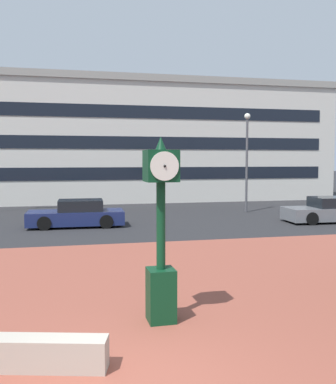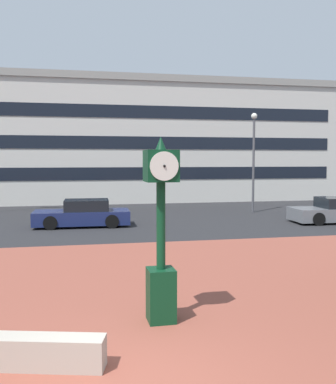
{
  "view_description": "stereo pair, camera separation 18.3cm",
  "coord_description": "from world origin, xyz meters",
  "views": [
    {
      "loc": [
        -0.61,
        -5.76,
        3.21
      ],
      "look_at": [
        1.2,
        2.37,
        2.58
      ],
      "focal_mm": 40.31,
      "sensor_mm": 36.0,
      "label": 1
    },
    {
      "loc": [
        -0.43,
        -5.8,
        3.21
      ],
      "look_at": [
        1.2,
        2.37,
        2.58
      ],
      "focal_mm": 40.31,
      "sensor_mm": 36.0,
      "label": 2
    }
  ],
  "objects": [
    {
      "name": "plaza_brick_paving",
      "position": [
        0.0,
        3.23,
        0.0
      ],
      "size": [
        44.0,
        14.47,
        0.01
      ],
      "primitive_type": "cube",
      "color": "brown",
      "rests_on": "ground"
    },
    {
      "name": "planter_wall",
      "position": [
        -1.69,
        1.02,
        0.25
      ],
      "size": [
        3.2,
        1.18,
        0.5
      ],
      "primitive_type": "cube",
      "rotation": [
        0.0,
        0.0,
        -0.25
      ],
      "color": "#ADA393",
      "rests_on": "ground"
    },
    {
      "name": "street_clock",
      "position": [
        1.06,
        2.41,
        1.75
      ],
      "size": [
        0.62,
        0.73,
        3.65
      ],
      "rotation": [
        0.0,
        0.0,
        0.02
      ],
      "color": "#0C381E",
      "rests_on": "ground"
    },
    {
      "name": "car_street_near",
      "position": [
        -0.42,
        15.1,
        0.57
      ],
      "size": [
        4.54,
        1.98,
        1.28
      ],
      "rotation": [
        0.0,
        0.0,
        1.55
      ],
      "color": "navy",
      "rests_on": "ground"
    },
    {
      "name": "car_street_far",
      "position": [
        12.24,
        13.86,
        0.57
      ],
      "size": [
        4.53,
        2.03,
        1.28
      ],
      "rotation": [
        0.0,
        0.0,
        1.53
      ],
      "color": "slate",
      "rests_on": "ground"
    },
    {
      "name": "civic_building",
      "position": [
        5.74,
        31.87,
        4.65
      ],
      "size": [
        28.64,
        14.22,
        9.28
      ],
      "color": "beige",
      "rests_on": "ground"
    },
    {
      "name": "street_lamp_post",
      "position": [
        9.7,
        18.63,
        3.7
      ],
      "size": [
        0.36,
        0.36,
        5.96
      ],
      "color": "#4C4C51",
      "rests_on": "ground"
    }
  ]
}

